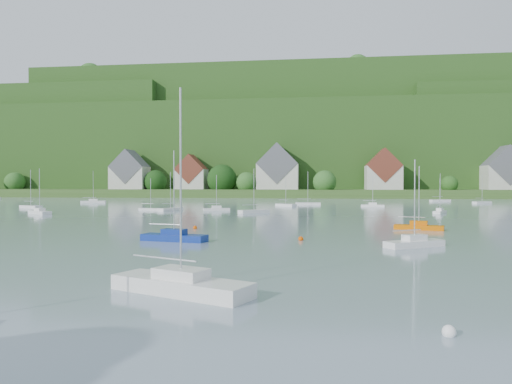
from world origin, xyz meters
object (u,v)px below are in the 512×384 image
at_px(near_sailboat_1, 174,236).
at_px(near_sailboat_4, 181,283).
at_px(near_sailboat_3, 414,242).
at_px(near_sailboat_5, 419,226).

bearing_deg(near_sailboat_1, near_sailboat_4, -60.73).
bearing_deg(near_sailboat_4, near_sailboat_1, 131.08).
bearing_deg(near_sailboat_4, near_sailboat_3, 75.48).
distance_m(near_sailboat_3, near_sailboat_5, 15.84).
height_order(near_sailboat_4, near_sailboat_5, near_sailboat_4).
distance_m(near_sailboat_1, near_sailboat_5, 28.46).
xyz_separation_m(near_sailboat_3, near_sailboat_5, (3.60, 15.43, -0.00)).
distance_m(near_sailboat_1, near_sailboat_3, 21.33).
bearing_deg(near_sailboat_5, near_sailboat_3, -84.82).
bearing_deg(near_sailboat_5, near_sailboat_4, -99.85).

